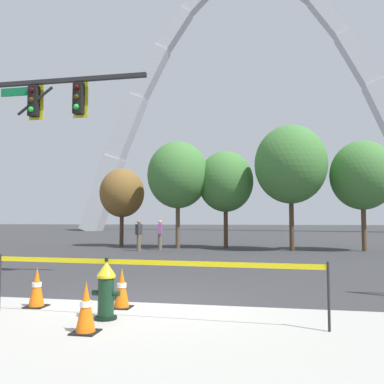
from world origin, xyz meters
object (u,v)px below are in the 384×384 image
(traffic_cone_curb_edge, at_px, (122,288))
(monument_arch, at_px, (249,110))
(fire_hydrant, at_px, (106,290))
(traffic_cone_mid_sidewalk, at_px, (37,288))
(traffic_cone_by_hydrant, at_px, (86,308))
(pedestrian_standing_center, at_px, (139,235))
(pedestrian_walking_left, at_px, (160,235))
(traffic_signal_gantry, at_px, (25,135))

(traffic_cone_curb_edge, xyz_separation_m, monument_arch, (0.33, 47.43, 16.31))
(traffic_cone_curb_edge, distance_m, monument_arch, 50.16)
(fire_hydrant, relative_size, monument_arch, 0.02)
(fire_hydrant, distance_m, traffic_cone_mid_sidewalk, 1.73)
(fire_hydrant, height_order, traffic_cone_by_hydrant, fire_hydrant)
(traffic_cone_mid_sidewalk, relative_size, monument_arch, 0.02)
(traffic_cone_mid_sidewalk, xyz_separation_m, pedestrian_standing_center, (-2.39, 13.14, 0.46))
(fire_hydrant, xyz_separation_m, pedestrian_standing_center, (-4.00, 13.74, 0.35))
(traffic_cone_mid_sidewalk, distance_m, pedestrian_standing_center, 13.36)
(traffic_cone_by_hydrant, height_order, monument_arch, monument_arch)
(traffic_cone_mid_sidewalk, distance_m, traffic_cone_curb_edge, 1.58)
(traffic_cone_curb_edge, xyz_separation_m, pedestrian_walking_left, (-3.05, 13.74, 0.46))
(traffic_cone_by_hydrant, xyz_separation_m, traffic_cone_curb_edge, (-0.08, 1.62, 0.00))
(traffic_cone_by_hydrant, bearing_deg, monument_arch, 89.70)
(pedestrian_walking_left, bearing_deg, traffic_cone_mid_sidewalk, -83.96)
(traffic_cone_by_hydrant, distance_m, traffic_cone_mid_sidewalk, 2.16)
(traffic_cone_mid_sidewalk, xyz_separation_m, pedestrian_walking_left, (-1.48, 13.96, 0.46))
(traffic_cone_mid_sidewalk, height_order, pedestrian_standing_center, pedestrian_standing_center)
(traffic_cone_by_hydrant, bearing_deg, fire_hydrant, 92.18)
(traffic_signal_gantry, distance_m, pedestrian_walking_left, 10.99)
(traffic_cone_curb_edge, relative_size, pedestrian_walking_left, 0.46)
(traffic_cone_mid_sidewalk, height_order, monument_arch, monument_arch)
(traffic_cone_curb_edge, bearing_deg, traffic_signal_gantry, 142.10)
(fire_hydrant, relative_size, traffic_cone_curb_edge, 1.36)
(traffic_cone_mid_sidewalk, bearing_deg, traffic_cone_curb_edge, 7.86)
(fire_hydrant, relative_size, traffic_signal_gantry, 0.17)
(monument_arch, bearing_deg, pedestrian_walking_left, -95.72)
(traffic_cone_curb_edge, xyz_separation_m, pedestrian_standing_center, (-3.95, 12.92, 0.46))
(traffic_signal_gantry, height_order, pedestrian_standing_center, traffic_signal_gantry)
(traffic_cone_curb_edge, bearing_deg, fire_hydrant, -86.88)
(monument_arch, bearing_deg, traffic_cone_by_hydrant, -90.30)
(monument_arch, relative_size, pedestrian_standing_center, 30.55)
(traffic_cone_by_hydrant, height_order, traffic_cone_curb_edge, same)
(traffic_cone_by_hydrant, distance_m, pedestrian_walking_left, 15.68)
(traffic_cone_by_hydrant, bearing_deg, pedestrian_walking_left, 101.48)
(pedestrian_walking_left, bearing_deg, traffic_cone_by_hydrant, -78.52)
(pedestrian_standing_center, bearing_deg, traffic_signal_gantry, -91.85)
(traffic_cone_by_hydrant, xyz_separation_m, pedestrian_walking_left, (-3.12, 15.36, 0.46))
(traffic_cone_by_hydrant, height_order, pedestrian_walking_left, pedestrian_walking_left)
(traffic_cone_curb_edge, bearing_deg, traffic_cone_by_hydrant, -87.34)
(pedestrian_standing_center, bearing_deg, pedestrian_walking_left, 42.04)
(fire_hydrant, height_order, monument_arch, monument_arch)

